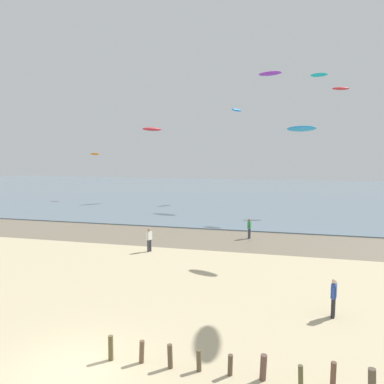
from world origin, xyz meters
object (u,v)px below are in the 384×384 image
(kite_aloft_3, at_px, (152,129))
(kite_aloft_8, at_px, (301,129))
(person_nearest_camera, at_px, (334,297))
(person_right_flank, at_px, (149,239))
(kite_aloft_10, at_px, (270,73))
(person_by_waterline, at_px, (249,228))
(kite_aloft_2, at_px, (95,154))
(kite_aloft_0, at_px, (341,89))
(kite_aloft_11, at_px, (319,75))
(kite_aloft_7, at_px, (237,110))

(kite_aloft_3, xyz_separation_m, kite_aloft_8, (20.14, -25.60, -2.06))
(kite_aloft_3, bearing_deg, person_nearest_camera, 71.84)
(person_nearest_camera, distance_m, kite_aloft_3, 42.25)
(person_right_flank, xyz_separation_m, kite_aloft_10, (7.48, 25.69, 16.81))
(person_by_waterline, distance_m, kite_aloft_3, 28.66)
(person_right_flank, height_order, kite_aloft_2, kite_aloft_2)
(kite_aloft_0, relative_size, kite_aloft_2, 1.07)
(person_nearest_camera, distance_m, kite_aloft_11, 30.46)
(person_nearest_camera, bearing_deg, kite_aloft_11, 86.83)
(kite_aloft_0, xyz_separation_m, kite_aloft_2, (-34.86, 3.85, -7.75))
(kite_aloft_8, bearing_deg, kite_aloft_0, 97.51)
(person_right_flank, bearing_deg, kite_aloft_0, 55.08)
(person_by_waterline, height_order, kite_aloft_0, kite_aloft_0)
(person_by_waterline, bearing_deg, kite_aloft_0, 61.55)
(kite_aloft_3, bearing_deg, kite_aloft_7, 143.99)
(kite_aloft_0, height_order, kite_aloft_2, kite_aloft_0)
(person_nearest_camera, bearing_deg, kite_aloft_2, 131.35)
(person_right_flank, xyz_separation_m, kite_aloft_0, (15.89, 22.76, 13.99))
(kite_aloft_2, bearing_deg, kite_aloft_11, 4.42)
(kite_aloft_10, bearing_deg, kite_aloft_8, 111.93)
(kite_aloft_10, bearing_deg, kite_aloft_2, 12.91)
(kite_aloft_8, bearing_deg, kite_aloft_2, 161.45)
(kite_aloft_0, bearing_deg, kite_aloft_11, -141.00)
(kite_aloft_10, bearing_deg, kite_aloft_11, 142.47)
(person_by_waterline, bearing_deg, kite_aloft_7, 99.72)
(person_right_flank, xyz_separation_m, kite_aloft_11, (12.99, 18.53, 14.84))
(person_by_waterline, relative_size, kite_aloft_3, 0.53)
(person_nearest_camera, height_order, kite_aloft_8, kite_aloft_8)
(kite_aloft_8, bearing_deg, kite_aloft_3, 150.10)
(kite_aloft_3, xyz_separation_m, kite_aloft_7, (12.28, 2.89, 2.80))
(kite_aloft_0, distance_m, kite_aloft_7, 15.22)
(kite_aloft_0, xyz_separation_m, kite_aloft_7, (-13.31, 7.26, -1.27))
(kite_aloft_0, height_order, kite_aloft_3, kite_aloft_0)
(person_right_flank, distance_m, kite_aloft_3, 30.48)
(kite_aloft_8, bearing_deg, kite_aloft_11, 103.39)
(kite_aloft_2, distance_m, kite_aloft_8, 38.69)
(person_nearest_camera, distance_m, kite_aloft_8, 12.44)
(person_right_flank, relative_size, kite_aloft_10, 0.55)
(kite_aloft_2, relative_size, kite_aloft_11, 1.07)
(kite_aloft_2, bearing_deg, kite_aloft_7, 27.62)
(person_right_flank, distance_m, kite_aloft_7, 32.71)
(person_by_waterline, xyz_separation_m, kite_aloft_2, (-25.69, 20.77, 6.24))
(kite_aloft_3, distance_m, kite_aloft_7, 12.92)
(kite_aloft_0, bearing_deg, person_right_flank, -141.48)
(person_nearest_camera, relative_size, person_right_flank, 1.00)
(kite_aloft_0, relative_size, kite_aloft_7, 0.84)
(person_right_flank, relative_size, kite_aloft_8, 0.85)
(person_by_waterline, distance_m, kite_aloft_10, 26.02)
(kite_aloft_2, bearing_deg, person_by_waterline, -20.33)
(person_by_waterline, height_order, kite_aloft_8, kite_aloft_8)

